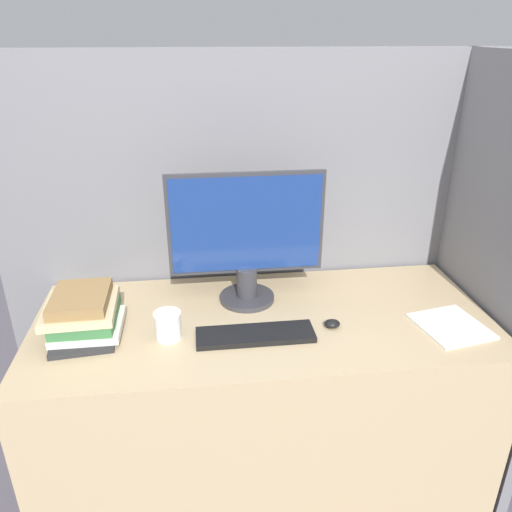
% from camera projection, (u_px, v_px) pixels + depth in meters
% --- Properties ---
extents(cubicle_panel_rear, '(2.07, 0.04, 1.66)m').
position_uv_depth(cubicle_panel_rear, '(251.00, 255.00, 2.16)').
color(cubicle_panel_rear, slate).
rests_on(cubicle_panel_rear, ground_plane).
extents(cubicle_panel_right, '(0.04, 0.78, 1.66)m').
position_uv_depth(cubicle_panel_right, '(485.00, 282.00, 1.93)').
color(cubicle_panel_right, slate).
rests_on(cubicle_panel_right, ground_plane).
extents(desk, '(1.67, 0.72, 0.75)m').
position_uv_depth(desk, '(263.00, 399.00, 1.99)').
color(desk, tan).
rests_on(desk, ground_plane).
extents(monitor, '(0.58, 0.21, 0.51)m').
position_uv_depth(monitor, '(246.00, 241.00, 1.86)').
color(monitor, '#333338').
rests_on(monitor, desk).
extents(keyboard, '(0.41, 0.12, 0.02)m').
position_uv_depth(keyboard, '(255.00, 335.00, 1.71)').
color(keyboard, black).
rests_on(keyboard, desk).
extents(mouse, '(0.06, 0.04, 0.03)m').
position_uv_depth(mouse, '(332.00, 324.00, 1.77)').
color(mouse, black).
rests_on(mouse, desk).
extents(coffee_cup, '(0.09, 0.09, 0.10)m').
position_uv_depth(coffee_cup, '(168.00, 325.00, 1.70)').
color(coffee_cup, white).
rests_on(coffee_cup, desk).
extents(book_stack, '(0.26, 0.32, 0.15)m').
position_uv_depth(book_stack, '(84.00, 314.00, 1.72)').
color(book_stack, '#262628').
rests_on(book_stack, desk).
extents(paper_pile, '(0.26, 0.27, 0.01)m').
position_uv_depth(paper_pile, '(451.00, 326.00, 1.78)').
color(paper_pile, white).
rests_on(paper_pile, desk).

